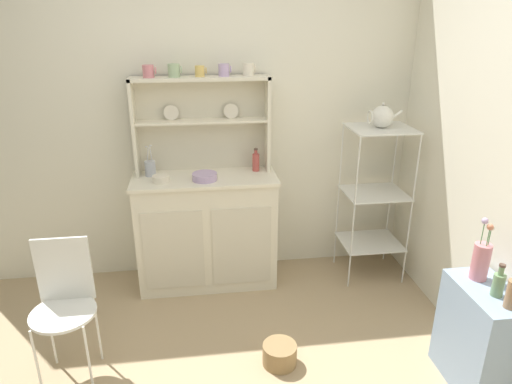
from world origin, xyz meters
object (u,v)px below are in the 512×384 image
(bakers_rack, at_px, (375,188))
(cup_rose_0, at_px, (149,71))
(oil_bottle, at_px, (498,284))
(vinegar_bottle, at_px, (512,293))
(jam_bottle, at_px, (256,162))
(floor_basket, at_px, (280,354))
(hutch_shelf_unit, at_px, (202,117))
(flower_vase, at_px, (481,259))
(wire_chair, at_px, (64,297))
(utensil_jar, at_px, (150,168))
(porcelain_teapot, at_px, (382,117))
(bowl_mixing_large, at_px, (161,179))
(hutch_cabinet, at_px, (207,229))
(side_shelf_blue, at_px, (480,338))

(bakers_rack, relative_size, cup_rose_0, 13.16)
(oil_bottle, bearing_deg, vinegar_bottle, -90.00)
(bakers_rack, xyz_separation_m, jam_bottle, (-0.91, 0.14, 0.21))
(floor_basket, relative_size, oil_bottle, 1.13)
(hutch_shelf_unit, relative_size, flower_vase, 2.70)
(wire_chair, height_order, utensil_jar, utensil_jar)
(utensil_jar, bearing_deg, oil_bottle, -37.43)
(hutch_shelf_unit, relative_size, vinegar_bottle, 4.67)
(cup_rose_0, height_order, jam_bottle, cup_rose_0)
(floor_basket, xyz_separation_m, cup_rose_0, (-0.75, 1.13, 1.57))
(bakers_rack, xyz_separation_m, porcelain_teapot, (-0.00, 0.00, 0.56))
(bowl_mixing_large, relative_size, oil_bottle, 0.65)
(cup_rose_0, xyz_separation_m, vinegar_bottle, (1.82, -1.58, -0.92))
(hutch_cabinet, distance_m, hutch_shelf_unit, 0.86)
(bowl_mixing_large, height_order, flower_vase, flower_vase)
(side_shelf_blue, xyz_separation_m, utensil_jar, (-1.87, 1.38, 0.63))
(porcelain_teapot, distance_m, flower_vase, 1.27)
(flower_vase, relative_size, vinegar_bottle, 1.73)
(cup_rose_0, bearing_deg, oil_bottle, -38.92)
(jam_bottle, bearing_deg, cup_rose_0, 177.24)
(bakers_rack, relative_size, porcelain_teapot, 4.84)
(cup_rose_0, bearing_deg, flower_vase, -35.58)
(hutch_shelf_unit, height_order, cup_rose_0, cup_rose_0)
(oil_bottle, distance_m, vinegar_bottle, 0.11)
(cup_rose_0, relative_size, flower_vase, 0.25)
(oil_bottle, xyz_separation_m, vinegar_bottle, (-0.00, -0.11, 0.01))
(hutch_shelf_unit, bearing_deg, utensil_jar, -167.66)
(porcelain_teapot, bearing_deg, floor_basket, -133.77)
(hutch_shelf_unit, bearing_deg, side_shelf_blue, -44.89)
(floor_basket, xyz_separation_m, oil_bottle, (1.08, -0.35, 0.63))
(floor_basket, bearing_deg, hutch_cabinet, 111.37)
(cup_rose_0, distance_m, jam_bottle, 1.01)
(porcelain_teapot, relative_size, vinegar_bottle, 1.19)
(hutch_cabinet, bearing_deg, bakers_rack, -2.37)
(flower_vase, height_order, oil_bottle, flower_vase)
(flower_vase, bearing_deg, oil_bottle, -89.98)
(hutch_shelf_unit, relative_size, oil_bottle, 5.37)
(utensil_jar, distance_m, vinegar_bottle, 2.43)
(wire_chair, bearing_deg, bakers_rack, 6.76)
(porcelain_teapot, height_order, vinegar_bottle, porcelain_teapot)
(wire_chair, height_order, bowl_mixing_large, bowl_mixing_large)
(utensil_jar, bearing_deg, bakers_rack, -4.44)
(bowl_mixing_large, distance_m, oil_bottle, 2.20)
(jam_bottle, bearing_deg, bowl_mixing_large, -167.25)
(hutch_cabinet, relative_size, wire_chair, 1.26)
(oil_bottle, bearing_deg, flower_vase, 90.02)
(hutch_cabinet, height_order, wire_chair, hutch_cabinet)
(utensil_jar, relative_size, flower_vase, 0.65)
(bakers_rack, bearing_deg, hutch_cabinet, 177.63)
(bakers_rack, bearing_deg, vinegar_bottle, -83.22)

